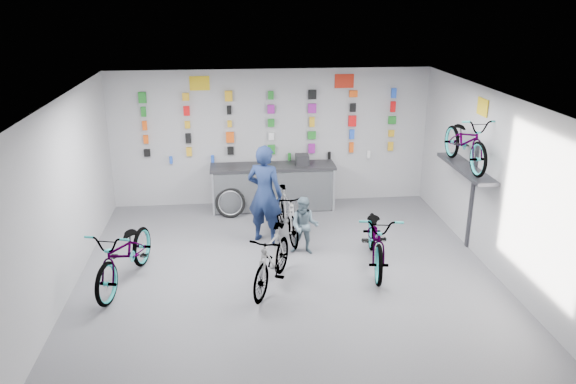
{
  "coord_description": "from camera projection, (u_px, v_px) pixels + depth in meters",
  "views": [
    {
      "loc": [
        -0.86,
        -8.05,
        4.51
      ],
      "look_at": [
        0.11,
        1.4,
        1.14
      ],
      "focal_mm": 35.0,
      "sensor_mm": 36.0,
      "label": 1
    }
  ],
  "objects": [
    {
      "name": "bike_left",
      "position": [
        125.0,
        254.0,
        9.07
      ],
      "size": [
        1.2,
        2.15,
        1.07
      ],
      "primitive_type": "imported",
      "rotation": [
        0.0,
        0.0,
        -0.25
      ],
      "color": "gray",
      "rests_on": "floor"
    },
    {
      "name": "wall_back",
      "position": [
        271.0,
        138.0,
        12.38
      ],
      "size": [
        7.0,
        0.0,
        7.0
      ],
      "primitive_type": "plane",
      "rotation": [
        1.57,
        0.0,
        0.0
      ],
      "color": "#ACACAE",
      "rests_on": "floor"
    },
    {
      "name": "ceiling",
      "position": [
        290.0,
        104.0,
        8.13
      ],
      "size": [
        8.0,
        8.0,
        0.0
      ],
      "primitive_type": "plane",
      "rotation": [
        3.14,
        0.0,
        0.0
      ],
      "color": "white",
      "rests_on": "wall_back"
    },
    {
      "name": "counter",
      "position": [
        273.0,
        188.0,
        12.29
      ],
      "size": [
        2.7,
        0.66,
        1.0
      ],
      "color": "black",
      "rests_on": "floor"
    },
    {
      "name": "sign_side",
      "position": [
        483.0,
        107.0,
        9.71
      ],
      "size": [
        0.02,
        0.4,
        0.3
      ],
      "primitive_type": "cube",
      "color": "gold",
      "rests_on": "wall_right"
    },
    {
      "name": "merch_wall",
      "position": [
        274.0,
        124.0,
        12.22
      ],
      "size": [
        5.56,
        0.08,
        1.57
      ],
      "color": "black",
      "rests_on": "wall_back"
    },
    {
      "name": "bike_right",
      "position": [
        376.0,
        237.0,
        9.67
      ],
      "size": [
        1.02,
        2.13,
        1.08
      ],
      "primitive_type": "imported",
      "rotation": [
        0.0,
        0.0,
        -0.16
      ],
      "color": "gray",
      "rests_on": "floor"
    },
    {
      "name": "customer",
      "position": [
        305.0,
        226.0,
        10.15
      ],
      "size": [
        0.61,
        0.52,
        1.08
      ],
      "primitive_type": "imported",
      "rotation": [
        0.0,
        0.0,
        -0.25
      ],
      "color": "slate",
      "rests_on": "floor"
    },
    {
      "name": "bike_wall",
      "position": [
        466.0,
        141.0,
        9.89
      ],
      "size": [
        0.63,
        1.8,
        0.95
      ],
      "primitive_type": "imported",
      "color": "gray",
      "rests_on": "wall_bracket"
    },
    {
      "name": "sign_right",
      "position": [
        344.0,
        81.0,
        12.11
      ],
      "size": [
        0.42,
        0.02,
        0.3
      ],
      "primitive_type": "cube",
      "color": "red",
      "rests_on": "wall_back"
    },
    {
      "name": "sign_left",
      "position": [
        200.0,
        83.0,
        11.81
      ],
      "size": [
        0.42,
        0.02,
        0.3
      ],
      "primitive_type": "cube",
      "color": "gold",
      "rests_on": "wall_back"
    },
    {
      "name": "spare_wheel",
      "position": [
        230.0,
        203.0,
        11.91
      ],
      "size": [
        0.67,
        0.33,
        0.63
      ],
      "rotation": [
        0.0,
        0.0,
        -0.12
      ],
      "color": "black",
      "rests_on": "floor"
    },
    {
      "name": "wall_left",
      "position": [
        55.0,
        209.0,
        8.3
      ],
      "size": [
        0.0,
        8.0,
        8.0
      ],
      "primitive_type": "plane",
      "rotation": [
        1.57,
        0.0,
        1.57
      ],
      "color": "#ACACAE",
      "rests_on": "floor"
    },
    {
      "name": "register",
      "position": [
        302.0,
        159.0,
        12.15
      ],
      "size": [
        0.28,
        0.3,
        0.22
      ],
      "primitive_type": "cube",
      "rotation": [
        0.0,
        0.0,
        -0.0
      ],
      "color": "black",
      "rests_on": "counter"
    },
    {
      "name": "wall_front",
      "position": [
        339.0,
        359.0,
        4.88
      ],
      "size": [
        7.0,
        0.0,
        7.0
      ],
      "primitive_type": "plane",
      "rotation": [
        -1.57,
        0.0,
        0.0
      ],
      "color": "#ACACAE",
      "rests_on": "floor"
    },
    {
      "name": "bike_center",
      "position": [
        272.0,
        259.0,
        8.97
      ],
      "size": [
        1.1,
        1.71,
        1.0
      ],
      "primitive_type": "imported",
      "rotation": [
        0.0,
        0.0,
        -0.41
      ],
      "color": "gray",
      "rests_on": "floor"
    },
    {
      "name": "wall_bracket",
      "position": [
        467.0,
        173.0,
        10.09
      ],
      "size": [
        0.39,
        1.9,
        2.0
      ],
      "color": "#333338",
      "rests_on": "wall_right"
    },
    {
      "name": "clerk",
      "position": [
        265.0,
        194.0,
        10.54
      ],
      "size": [
        0.82,
        0.71,
        1.9
      ],
      "primitive_type": "imported",
      "rotation": [
        0.0,
        0.0,
        2.69
      ],
      "color": "#142247",
      "rests_on": "floor"
    },
    {
      "name": "wall_right",
      "position": [
        507.0,
        193.0,
        8.97
      ],
      "size": [
        0.0,
        8.0,
        8.0
      ],
      "primitive_type": "plane",
      "rotation": [
        1.57,
        0.0,
        -1.57
      ],
      "color": "#ACACAE",
      "rests_on": "floor"
    },
    {
      "name": "floor",
      "position": [
        290.0,
        287.0,
        9.14
      ],
      "size": [
        8.0,
        8.0,
        0.0
      ],
      "primitive_type": "plane",
      "color": "#4D4D52",
      "rests_on": "ground"
    },
    {
      "name": "bike_service",
      "position": [
        287.0,
        214.0,
        10.8
      ],
      "size": [
        0.72,
        1.71,
        0.99
      ],
      "primitive_type": "imported",
      "rotation": [
        0.0,
        0.0,
        0.15
      ],
      "color": "gray",
      "rests_on": "floor"
    }
  ]
}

